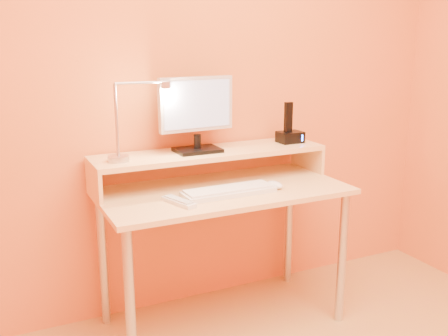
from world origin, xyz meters
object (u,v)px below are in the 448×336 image
lamp_base (118,159)px  phone_dock (290,137)px  monitor_panel (196,104)px  remote_control (179,202)px  keyboard (229,192)px  mouse (275,185)px

lamp_base → phone_dock: 0.95m
monitor_panel → remote_control: (-0.21, -0.29, -0.39)m
keyboard → mouse: size_ratio=4.36×
monitor_panel → lamp_base: bearing=-178.3°
remote_control → monitor_panel: bearing=36.3°
lamp_base → phone_dock: (0.95, 0.03, 0.02)m
phone_dock → remote_control: bearing=-160.0°
keyboard → remote_control: 0.27m
mouse → remote_control: size_ratio=0.53×
phone_dock → remote_control: 0.83m
monitor_panel → mouse: monitor_panel is taller
mouse → lamp_base: bearing=154.4°
monitor_panel → phone_dock: bearing=-4.9°
phone_dock → mouse: (-0.24, -0.25, -0.17)m
monitor_panel → remote_control: 0.53m
monitor_panel → keyboard: (0.05, -0.26, -0.39)m
mouse → remote_control: mouse is taller
monitor_panel → phone_dock: monitor_panel is taller
lamp_base → remote_control: 0.36m
remote_control → lamp_base: bearing=110.1°
lamp_base → phone_dock: size_ratio=0.77×
monitor_panel → lamp_base: size_ratio=3.88×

